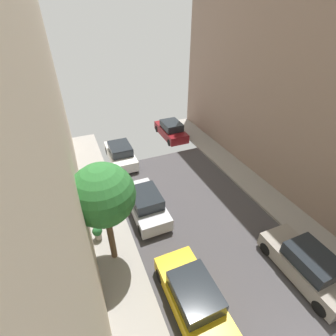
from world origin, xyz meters
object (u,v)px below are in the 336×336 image
at_px(street_tree_2, 103,195).
at_px(potted_plant_2, 97,232).
at_px(parked_car_right_3, 307,265).
at_px(parked_car_left_2, 193,297).
at_px(potted_plant_1, 91,198).
at_px(parked_car_right_4, 171,130).
at_px(parked_car_left_4, 121,154).
at_px(parked_car_left_3, 146,203).

xyz_separation_m(street_tree_2, potted_plant_2, (-0.54, 1.40, -3.43)).
height_order(parked_car_right_3, potted_plant_2, parked_car_right_3).
height_order(parked_car_left_2, potted_plant_2, parked_car_left_2).
bearing_deg(potted_plant_1, potted_plant_2, -91.80).
bearing_deg(parked_car_left_2, parked_car_right_4, 69.75).
xyz_separation_m(parked_car_left_2, potted_plant_1, (-2.89, 7.88, -0.09)).
relative_size(parked_car_left_4, potted_plant_1, 5.02).
xyz_separation_m(parked_car_left_4, parked_car_right_3, (5.40, -12.89, 0.00)).
distance_m(parked_car_left_2, potted_plant_2, 5.80).
relative_size(parked_car_left_3, parked_car_left_4, 1.00).
bearing_deg(potted_plant_2, parked_car_left_4, 67.55).
bearing_deg(street_tree_2, parked_car_right_4, 54.66).
relative_size(parked_car_left_3, potted_plant_1, 5.02).
xyz_separation_m(parked_car_left_2, parked_car_right_4, (5.40, 14.64, 0.00)).
distance_m(parked_car_left_3, potted_plant_1, 3.47).
distance_m(parked_car_right_4, potted_plant_2, 12.79).
xyz_separation_m(parked_car_left_4, street_tree_2, (-2.44, -8.61, 3.31)).
height_order(parked_car_right_3, street_tree_2, street_tree_2).
bearing_deg(street_tree_2, potted_plant_2, 111.15).
distance_m(parked_car_left_4, parked_car_right_4, 5.93).
bearing_deg(potted_plant_1, parked_car_right_3, -46.00).
xyz_separation_m(parked_car_left_3, potted_plant_2, (-2.98, -0.99, -0.11)).
distance_m(parked_car_right_3, potted_plant_2, 10.12).
bearing_deg(parked_car_right_4, parked_car_left_3, -121.92).
bearing_deg(parked_car_right_4, potted_plant_2, -130.94).
xyz_separation_m(street_tree_2, potted_plant_1, (-0.45, 4.31, -3.41)).
xyz_separation_m(parked_car_right_3, street_tree_2, (-7.84, 4.28, 3.31)).
bearing_deg(parked_car_right_3, potted_plant_1, 134.00).
distance_m(street_tree_2, potted_plant_2, 3.74).
bearing_deg(parked_car_left_4, parked_car_left_2, -90.00).
relative_size(parked_car_left_4, street_tree_2, 0.80).
height_order(parked_car_left_2, parked_car_left_3, same).
bearing_deg(parked_car_right_3, parked_car_left_3, 128.99).
xyz_separation_m(parked_car_left_2, potted_plant_2, (-2.98, 4.97, -0.11)).
bearing_deg(street_tree_2, parked_car_left_3, 44.37).
relative_size(parked_car_left_2, potted_plant_2, 5.26).
bearing_deg(potted_plant_1, street_tree_2, -84.05).
distance_m(parked_car_left_2, potted_plant_1, 8.40).
relative_size(parked_car_left_3, parked_car_right_4, 1.00).
height_order(parked_car_left_3, parked_car_left_4, same).
bearing_deg(potted_plant_2, parked_car_right_3, -34.10).
xyz_separation_m(parked_car_right_3, potted_plant_2, (-8.38, 5.68, -0.11)).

